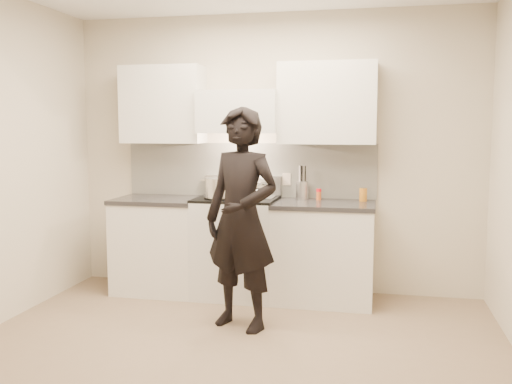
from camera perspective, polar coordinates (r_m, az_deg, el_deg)
ground_plane at (r=4.21m, az=-2.67°, el=-15.92°), size 4.00×4.00×0.00m
room_shell at (r=4.27m, az=-2.26°, el=6.40°), size 4.04×3.54×2.70m
stove at (r=5.46m, az=-1.94°, el=-5.44°), size 0.76×0.65×0.96m
counter_right at (r=5.33m, az=6.79°, el=-5.94°), size 0.92×0.67×0.92m
counter_left at (r=5.70m, az=-9.60°, el=-5.17°), size 0.82×0.67×0.92m
wok at (r=5.47m, az=-0.25°, el=0.62°), size 0.32×0.39×0.26m
stock_pot at (r=5.27m, az=-3.69°, el=0.42°), size 0.38×0.32×0.18m
utensil_crock at (r=5.48m, az=4.64°, el=0.34°), size 0.12×0.12×0.32m
spice_jar at (r=5.41m, az=6.30°, el=-0.23°), size 0.05×0.05×0.11m
oil_glass at (r=5.38m, az=10.67°, el=-0.26°), size 0.07×0.07×0.12m
person at (r=4.52m, az=-1.46°, el=-2.71°), size 0.75×0.62×1.76m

